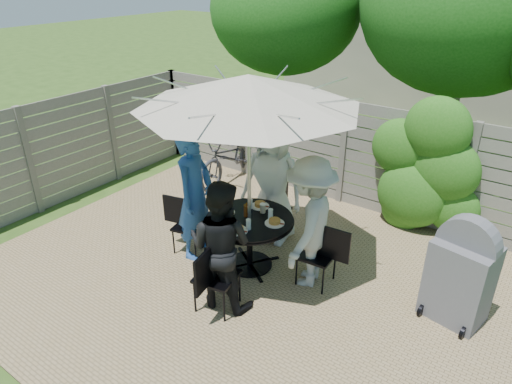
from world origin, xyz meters
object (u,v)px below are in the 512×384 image
Objects in this scene: chair_left at (189,236)px; plate_left at (225,211)px; patio_table at (250,233)px; plate_back at (260,205)px; bicycle at (231,157)px; glass_front at (249,224)px; chair_back at (275,219)px; chair_front at (217,289)px; syrup_jug at (247,210)px; person_back at (273,181)px; chair_right at (317,266)px; coffee_cup at (263,208)px; person_left at (195,196)px; plate_front at (238,229)px; bbq_grill at (461,274)px; glass_back at (250,204)px; person_right at (309,223)px; person_front at (220,246)px; glass_left at (228,213)px; plate_right at (275,222)px; glass_right at (270,214)px; umbrella at (248,91)px.

chair_left reaches higher than plate_left.
plate_back is at bearing 102.11° from patio_table.
plate_back is 2.62m from bicycle.
chair_back is at bearing 106.92° from glass_front.
plate_back is at bearing 19.53° from chair_left.
chair_front reaches higher than syrup_jug.
person_back is 1.92m from chair_front.
syrup_jug reaches higher than chair_right.
coffee_cup reaches higher than chair_left.
person_left is 1.96× the size of chair_front.
plate_back is at bearing 102.11° from plate_front.
chair_front is 0.71× the size of bbq_grill.
person_back is at bearing 91.69° from glass_back.
person_right reaches higher than plate_left.
person_front is (0.37, -1.75, 0.58)m from chair_back.
plate_front is at bearing -52.36° from bicycle.
chair_right is at bearing 16.91° from glass_left.
glass_left is at bearing -105.52° from person_back.
bicycle reaches higher than plate_right.
patio_table is 5.37× the size of plate_left.
glass_left reaches higher than chair_back.
patio_table is 1.66× the size of chair_back.
glass_back is (-0.33, 1.04, 0.01)m from person_front.
person_left reaches higher than glass_back.
chair_right is 3.46× the size of plate_back.
bbq_grill reaches higher than glass_front.
person_back is 13.66× the size of glass_left.
person_right is (-0.13, -0.03, 0.61)m from chair_right.
person_back is 2.78m from bbq_grill.
chair_left is at bearing -37.62° from chair_back.
bbq_grill reaches higher than glass_back.
glass_back and glass_front have the same top height.
plate_back is 1.86× the size of glass_right.
person_right is at bearing -11.34° from plate_back.
glass_back is (-0.51, 0.16, 0.05)m from plate_right.
plate_back is at bearing -90.00° from person_front.
glass_right reaches higher than chair_right.
coffee_cup is at bearing -44.92° from bicycle.
syrup_jug is 1.33× the size of coffee_cup.
patio_table is 0.41m from glass_left.
umbrella is 1.73m from person_back.
person_back is 13.66× the size of glass_front.
person_front is 11.90× the size of glass_left.
bbq_grill is at bearing -16.84° from person_back.
bicycle reaches higher than plate_front.
bbq_grill is at bearing 18.62° from glass_front.
coffee_cup is at bearing 102.69° from glass_front.
glass_left is 0.40m from glass_front.
syrup_jug is 0.23m from coffee_cup.
plate_left is at bearing -90.00° from person_left.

